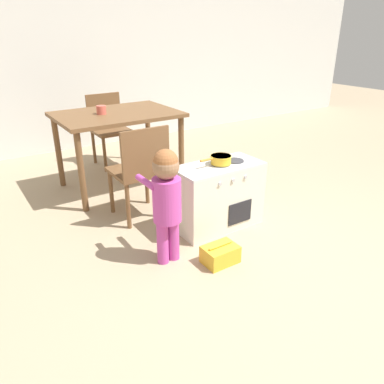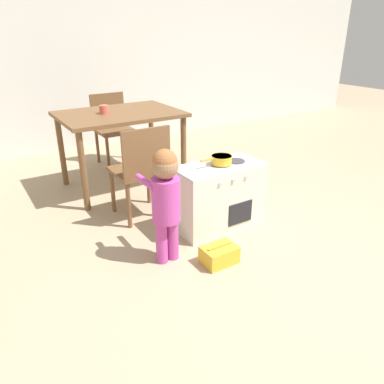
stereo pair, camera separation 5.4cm
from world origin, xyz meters
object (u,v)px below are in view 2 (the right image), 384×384
Objects in this scene: play_kitchen at (219,196)px; child_figure at (165,193)px; toy_basket at (219,255)px; dining_table at (120,123)px; cup_on_table at (104,110)px; dining_chair_near at (141,169)px; dining_chair_far at (113,127)px; toy_pot at (221,159)px.

play_kitchen is 0.68m from child_figure.
child_figure is 3.40× the size of toy_basket.
play_kitchen is 1.33m from dining_table.
play_kitchen is at bearing 19.68° from child_figure.
cup_on_table reaches higher than child_figure.
cup_on_table is (0.00, 0.77, 0.36)m from dining_chair_near.
play_kitchen reaches higher than toy_basket.
dining_chair_near is at bearing -100.75° from dining_table.
dining_chair_far is (-0.12, 1.96, 0.18)m from play_kitchen.
dining_chair_near is 1.00× the size of dining_chair_far.
dining_chair_near is 1.53m from dining_chair_far.
child_figure is 9.18× the size of cup_on_table.
dining_chair_far is at bearing 64.87° from cup_on_table.
child_figure reaches higher than dining_chair_near.
play_kitchen is at bearing -178.13° from toy_pot.
toy_basket is (-0.32, -0.44, -0.51)m from toy_pot.
toy_basket is (-0.31, -0.44, -0.20)m from play_kitchen.
cup_on_table reaches higher than dining_chair_near.
dining_table reaches higher than toy_basket.
child_figure reaches higher than toy_pot.
dining_table is at bearing 78.83° from child_figure.
play_kitchen is 7.92× the size of cup_on_table.
toy_pot is 0.24× the size of dining_table.
cup_on_table is at bearing 94.95° from toy_basket.
dining_chair_far reaches higher than toy_basket.
cup_on_table is (-0.14, 0.01, 0.14)m from dining_table.
dining_table is at bearing 90.10° from toy_basket.
cup_on_table is at bearing 84.44° from child_figure.
dining_chair_near and dining_chair_far have the same top height.
play_kitchen is 0.58m from toy_basket.
dining_chair_far reaches higher than dining_table.
play_kitchen is 0.87× the size of dining_chair_near.
dining_chair_far is (0.34, 1.49, 0.00)m from dining_chair_near.
play_kitchen is at bearing -75.67° from dining_table.
toy_pot reaches higher than toy_basket.
child_figure is at bearing -101.63° from dining_chair_near.
play_kitchen is 2.93× the size of toy_basket.
dining_chair_near is at bearing 99.22° from toy_basket.
play_kitchen is at bearing -45.55° from dining_chair_near.
child_figure is (-0.61, -0.21, -0.06)m from toy_pot.
dining_table is at bearing 104.97° from toy_pot.
toy_basket is 0.30× the size of dining_chair_far.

